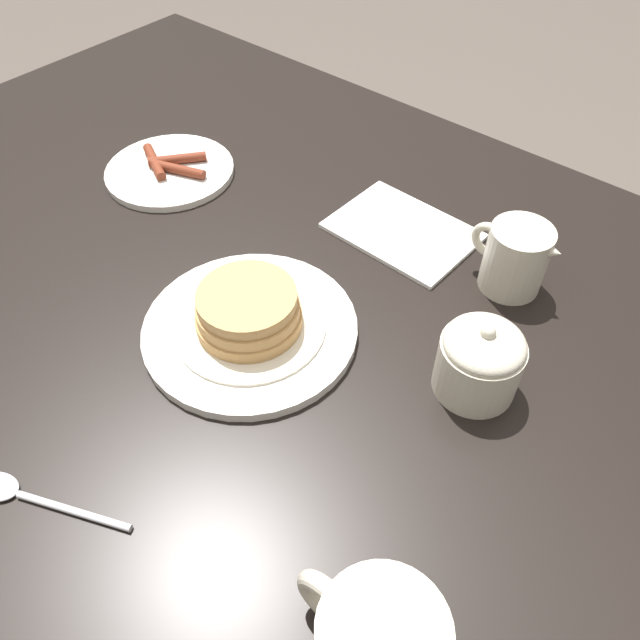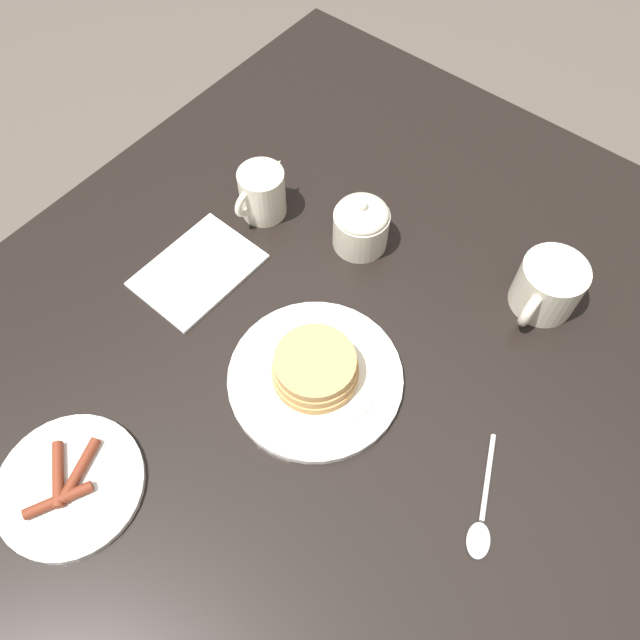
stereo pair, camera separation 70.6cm
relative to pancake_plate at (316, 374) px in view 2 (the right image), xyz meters
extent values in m
plane|color=#51473F|center=(0.04, 0.00, -0.74)|extent=(8.00, 8.00, 0.00)
cube|color=black|center=(0.04, 0.00, -0.04)|extent=(1.44, 1.09, 0.03)
cube|color=black|center=(-0.61, -0.49, -0.40)|extent=(0.07, 0.07, 0.69)
cylinder|color=white|center=(0.00, 0.00, -0.01)|extent=(0.24, 0.24, 0.01)
cylinder|color=beige|center=(0.00, 0.00, -0.01)|extent=(0.17, 0.17, 0.00)
cylinder|color=tan|center=(0.00, 0.00, 0.00)|extent=(0.12, 0.12, 0.02)
cylinder|color=tan|center=(0.00, 0.00, 0.02)|extent=(0.12, 0.12, 0.02)
cylinder|color=tan|center=(0.00, 0.00, 0.03)|extent=(0.11, 0.11, 0.02)
cylinder|color=silver|center=(0.31, -0.15, -0.02)|extent=(0.19, 0.19, 0.01)
cylinder|color=maroon|center=(0.29, -0.15, 0.00)|extent=(0.08, 0.04, 0.01)
cylinder|color=maroon|center=(0.33, -0.14, 0.00)|extent=(0.08, 0.05, 0.01)
cylinder|color=maroon|center=(0.31, -0.17, 0.00)|extent=(0.06, 0.08, 0.01)
cylinder|color=beige|center=(-0.31, 0.18, 0.02)|extent=(0.10, 0.10, 0.08)
torus|color=beige|center=(-0.27, 0.18, 0.02)|extent=(0.06, 0.02, 0.06)
cylinder|color=brown|center=(-0.31, 0.18, 0.06)|extent=(0.08, 0.08, 0.00)
cylinder|color=beige|center=(-0.19, -0.26, 0.02)|extent=(0.07, 0.07, 0.08)
cone|color=beige|center=(-0.22, -0.26, 0.05)|extent=(0.04, 0.03, 0.04)
torus|color=beige|center=(-0.15, -0.26, 0.03)|extent=(0.05, 0.01, 0.05)
cylinder|color=beige|center=(-0.23, -0.10, 0.01)|extent=(0.09, 0.09, 0.07)
ellipsoid|color=beige|center=(-0.23, -0.10, 0.05)|extent=(0.08, 0.08, 0.03)
sphere|color=beige|center=(-0.23, -0.10, 0.07)|extent=(0.02, 0.02, 0.02)
cube|color=white|center=(-0.03, -0.26, -0.02)|extent=(0.19, 0.14, 0.01)
cylinder|color=silver|center=(-0.03, 0.26, -0.02)|extent=(0.11, 0.05, 0.01)
ellipsoid|color=silver|center=(0.04, 0.29, -0.02)|extent=(0.05, 0.04, 0.01)
camera|label=1|loc=(-0.37, 0.31, 0.51)|focal=35.00mm
camera|label=2|loc=(0.29, 0.24, 0.77)|focal=35.00mm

